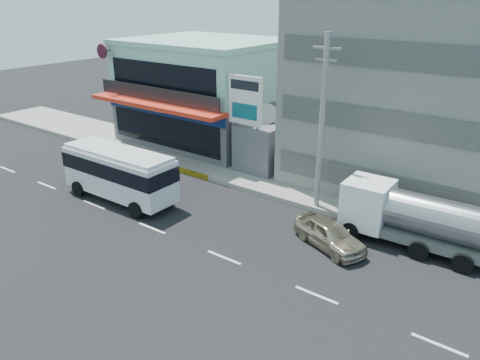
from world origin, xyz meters
name	(u,v)px	position (x,y,z in m)	size (l,w,h in m)	color
ground	(152,228)	(0.00, 0.00, 0.00)	(120.00, 120.00, 0.00)	black
sidewalk	(318,192)	(5.00, 9.50, 0.15)	(70.00, 5.00, 0.30)	gray
shop_building	(206,94)	(-8.00, 13.95, 4.00)	(12.40, 11.70, 8.00)	#4C4B50
concrete_building	(442,79)	(10.00, 15.00, 7.00)	(16.00, 12.00, 14.00)	gray
gap_structure	(274,144)	(0.00, 12.00, 1.75)	(3.00, 6.00, 3.50)	#4C4B50
satellite_dish	(267,122)	(0.00, 11.00, 3.58)	(1.50, 1.50, 0.15)	slate
billboard	(245,106)	(-0.50, 9.20, 4.93)	(2.60, 0.18, 6.90)	gray
utility_pole_near	(322,124)	(6.00, 7.40, 5.15)	(1.60, 0.30, 10.00)	#999993
minibus	(119,171)	(-4.24, 1.50, 1.91)	(7.67, 2.79, 3.19)	silver
sedan	(330,234)	(8.55, 3.98, 0.71)	(1.69, 4.19, 1.43)	#C1B193
tanker_truck	(412,217)	(11.68, 6.49, 1.58)	(7.52, 2.63, 2.93)	white
motorcycle_rider	(154,177)	(-4.00, 4.02, 0.72)	(1.79, 1.20, 2.18)	maroon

